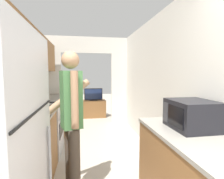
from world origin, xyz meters
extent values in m
cube|color=brown|center=(-1.00, 2.75, 1.86)|extent=(0.32, 3.32, 0.66)
cube|color=silver|center=(1.19, 1.70, 1.25)|extent=(0.06, 7.01, 2.50)
cube|color=silver|center=(-1.03, 4.64, 1.02)|extent=(0.65, 0.06, 2.05)
cube|color=silver|center=(1.03, 4.64, 1.02)|extent=(0.65, 0.06, 2.05)
cube|color=silver|center=(0.00, 4.64, 2.27)|extent=(2.72, 0.06, 0.45)
cube|color=brown|center=(-0.86, 1.78, 0.44)|extent=(0.60, 1.37, 0.88)
cube|color=gray|center=(-0.86, 1.77, 0.90)|extent=(0.62, 1.39, 0.03)
cube|color=brown|center=(-0.86, 3.84, 0.44)|extent=(0.60, 1.15, 0.88)
cube|color=gray|center=(-0.86, 3.84, 0.90)|extent=(0.62, 1.16, 0.03)
cube|color=#9EA3A8|center=(-0.86, 1.57, 0.92)|extent=(0.42, 0.44, 0.00)
cube|color=gray|center=(0.86, 0.87, 0.90)|extent=(0.62, 1.51, 0.03)
cube|color=black|center=(-0.41, 0.66, 1.25)|extent=(0.01, 0.80, 0.01)
cylinder|color=#99999E|center=(-0.39, 0.92, 0.73)|extent=(0.02, 0.02, 0.69)
cube|color=#B7B7BC|center=(-0.85, 2.87, 0.46)|extent=(0.62, 0.80, 0.92)
cube|color=black|center=(-0.53, 2.87, 0.46)|extent=(0.01, 0.54, 0.28)
cylinder|color=#B7B7BC|center=(-0.51, 2.87, 0.69)|extent=(0.02, 0.64, 0.02)
cube|color=#B7B7BC|center=(-1.14, 2.87, 0.99)|extent=(0.04, 0.80, 0.14)
cylinder|color=#232328|center=(-0.72, 2.69, 0.92)|extent=(0.16, 0.16, 0.01)
cylinder|color=#232328|center=(-0.72, 3.04, 0.92)|extent=(0.16, 0.16, 0.01)
cylinder|color=#232328|center=(-0.97, 2.69, 0.92)|extent=(0.16, 0.16, 0.01)
cylinder|color=#232328|center=(-0.97, 3.04, 0.92)|extent=(0.16, 0.16, 0.01)
cylinder|color=#4C4238|center=(-0.24, 1.49, 0.43)|extent=(0.16, 0.16, 0.86)
cylinder|color=#4C4238|center=(-0.29, 1.65, 0.43)|extent=(0.16, 0.16, 0.86)
cube|color=#4C844C|center=(-0.26, 1.57, 1.18)|extent=(0.26, 0.26, 0.64)
cylinder|color=tan|center=(-0.22, 1.43, 1.20)|extent=(0.10, 0.10, 0.61)
cylinder|color=tan|center=(-0.31, 1.71, 1.20)|extent=(0.55, 0.24, 0.42)
sphere|color=tan|center=(-0.26, 1.57, 1.62)|extent=(0.20, 0.20, 0.20)
cube|color=black|center=(0.94, 1.14, 1.06)|extent=(0.40, 0.45, 0.29)
cube|color=black|center=(0.74, 1.09, 1.06)|extent=(0.01, 0.27, 0.19)
cube|color=#38383D|center=(0.74, 1.29, 1.06)|extent=(0.01, 0.09, 0.21)
cube|color=brown|center=(0.22, 5.42, 0.29)|extent=(0.81, 0.42, 0.57)
cube|color=black|center=(0.22, 5.38, 0.58)|extent=(0.26, 0.16, 0.02)
cube|color=black|center=(0.22, 5.38, 0.79)|extent=(0.60, 0.04, 0.39)
cube|color=navy|center=(0.22, 5.35, 0.79)|extent=(0.55, 0.01, 0.34)
camera|label=1|loc=(-0.14, -0.42, 1.47)|focal=28.00mm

